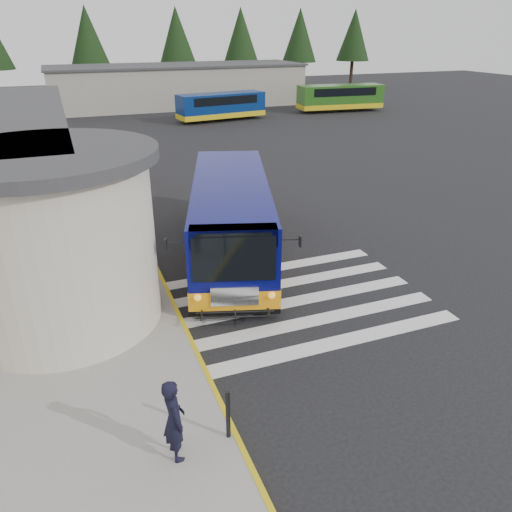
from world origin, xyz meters
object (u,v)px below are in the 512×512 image
object	(u,v)px
pedestrian_a	(174,419)
far_bus_a	(221,105)
far_bus_b	(340,97)
transit_bus	(231,221)
pedestrian_b	(132,295)
bollard	(228,414)

from	to	relation	value
pedestrian_a	far_bus_a	xyz separation A→B (m)	(12.71, 37.08, 0.31)
pedestrian_a	far_bus_a	bearing A→B (deg)	-22.66
far_bus_b	pedestrian_a	bearing A→B (deg)	151.25
transit_bus	pedestrian_b	world-z (taller)	transit_bus
pedestrian_a	bollard	size ratio (longest dim) A/B	1.54
pedestrian_b	far_bus_b	bearing A→B (deg)	107.86
bollard	far_bus_a	size ratio (longest dim) A/B	0.14
pedestrian_a	far_bus_b	distance (m)	45.68
pedestrian_b	bollard	bearing A→B (deg)	-22.13
pedestrian_b	far_bus_b	xyz separation A→B (m)	(25.43, 32.83, 0.41)
bollard	far_bus_b	bearing A→B (deg)	57.27
transit_bus	bollard	size ratio (longest dim) A/B	9.11
pedestrian_a	far_bus_b	xyz separation A→B (m)	(25.42, 37.95, 0.40)
far_bus_b	transit_bus	bearing A→B (deg)	148.95
far_bus_a	transit_bus	bearing A→B (deg)	154.62
transit_bus	pedestrian_b	bearing A→B (deg)	-121.27
pedestrian_b	bollard	distance (m)	5.16
pedestrian_b	bollard	xyz separation A→B (m)	(1.09, -5.04, -0.29)
pedestrian_a	far_bus_a	distance (m)	39.19
far_bus_a	far_bus_b	world-z (taller)	far_bus_b
transit_bus	far_bus_a	xyz separation A→B (m)	(8.64, 28.39, -0.02)
bollard	far_bus_a	world-z (taller)	far_bus_a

